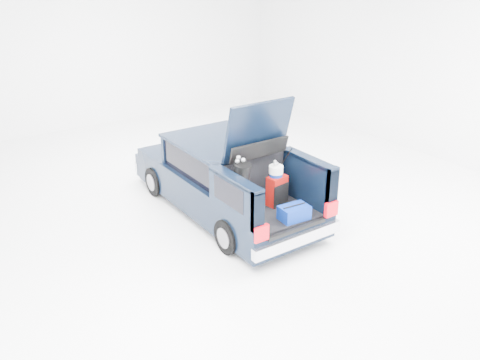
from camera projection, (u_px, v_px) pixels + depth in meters
ground at (226, 210)px, 10.11m from camera, size 14.00×14.00×0.00m
car at (222, 178)px, 9.93m from camera, size 1.87×4.65×2.47m
red_suitcase at (277, 191)px, 8.90m from camera, size 0.37×0.27×0.57m
black_golf_bag at (240, 189)px, 8.49m from camera, size 0.40×0.47×1.04m
blue_golf_bag at (276, 185)px, 8.87m from camera, size 0.32×0.32×0.83m
blue_duffel at (294, 213)px, 8.46m from camera, size 0.52×0.36×0.26m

